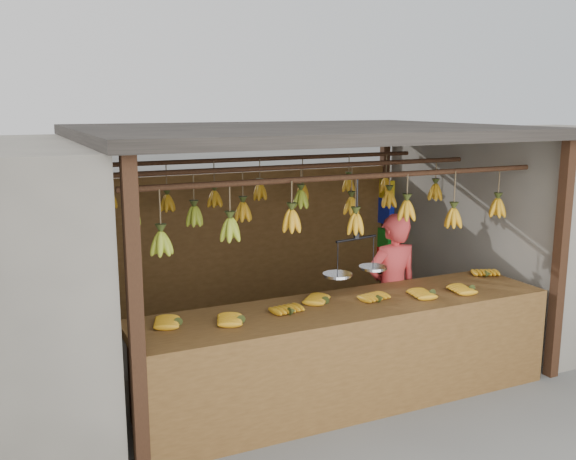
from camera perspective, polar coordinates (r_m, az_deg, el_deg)
ground at (r=6.92m, az=1.08°, el=-11.07°), size 80.00×80.00×0.00m
stall at (r=6.73m, az=-0.10°, el=5.66°), size 4.30×3.30×2.40m
neighbor_right at (r=8.75m, az=22.78°, el=0.64°), size 3.00×3.00×2.30m
counter at (r=5.61m, az=5.99°, el=-8.71°), size 3.81×0.87×0.96m
hanging_bananas at (r=6.47m, az=1.08°, el=2.22°), size 3.59×2.23×0.39m
balance_scale at (r=5.73m, az=6.04°, el=-3.17°), size 0.66×0.33×0.86m
vendor at (r=6.52m, az=9.23°, el=-5.33°), size 0.58×0.38×1.57m
bag_bundles at (r=8.70m, az=8.66°, el=0.31°), size 0.08×0.26×1.27m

